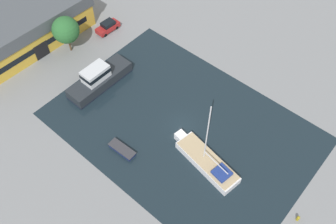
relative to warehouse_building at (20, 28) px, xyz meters
The scene contains 9 objects.
ground_plane 30.68m from the warehouse_building, 82.75° to the right, with size 440.00×440.00×0.00m, color gray.
water_canal 30.68m from the warehouse_building, 82.75° to the right, with size 24.15×34.54×0.01m, color black.
warehouse_building is the anchor object (origin of this frame).
quay_tree_near_building 8.14m from the warehouse_building, 62.40° to the right, with size 4.20×4.20×6.26m.
parked_car 13.85m from the warehouse_building, 36.88° to the right, with size 4.19×1.88×1.76m.
sailboat_moored 36.37m from the warehouse_building, 87.91° to the right, with size 4.19×10.43×11.20m.
motor_cruiser 16.30m from the warehouse_building, 83.94° to the right, with size 10.38×3.38×3.58m.
small_dinghy 27.35m from the warehouse_building, 99.07° to the right, with size 1.52×3.88×0.59m.
mooring_bollard 48.84m from the warehouse_building, 87.24° to the right, with size 0.38×0.38×0.80m.
Camera 1 is at (-23.62, -17.87, 41.79)m, focal length 40.00 mm.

